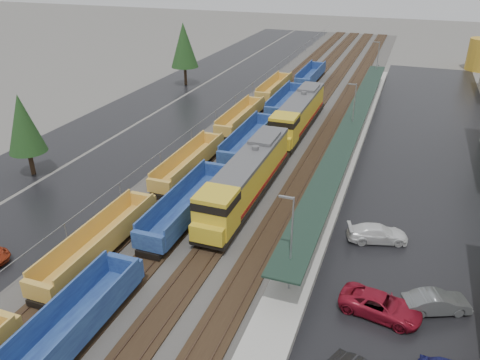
% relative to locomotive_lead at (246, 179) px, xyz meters
% --- Properties ---
extents(ballast_strip, '(20.00, 160.00, 0.08)m').
position_rel_locomotive_lead_xyz_m(ballast_strip, '(-2.00, 27.89, -2.43)').
color(ballast_strip, '#302D2B').
rests_on(ballast_strip, ground).
extents(trackbed, '(14.60, 160.00, 0.22)m').
position_rel_locomotive_lead_xyz_m(trackbed, '(-2.00, 27.89, -2.31)').
color(trackbed, black).
rests_on(trackbed, ground).
extents(west_parking_lot, '(10.00, 160.00, 0.02)m').
position_rel_locomotive_lead_xyz_m(west_parking_lot, '(-17.00, 27.89, -2.46)').
color(west_parking_lot, black).
rests_on(west_parking_lot, ground).
extents(west_road, '(9.00, 160.00, 0.02)m').
position_rel_locomotive_lead_xyz_m(west_road, '(-27.00, 27.89, -2.46)').
color(west_road, black).
rests_on(west_road, ground).
extents(east_commuter_lot, '(16.00, 100.00, 0.02)m').
position_rel_locomotive_lead_xyz_m(east_commuter_lot, '(17.00, 17.89, -2.46)').
color(east_commuter_lot, black).
rests_on(east_commuter_lot, ground).
extents(station_platform, '(3.00, 80.00, 8.00)m').
position_rel_locomotive_lead_xyz_m(station_platform, '(7.50, 17.90, -1.74)').
color(station_platform, '#9E9B93').
rests_on(station_platform, ground).
extents(chainlink_fence, '(0.08, 160.04, 2.02)m').
position_rel_locomotive_lead_xyz_m(chainlink_fence, '(-11.50, 26.33, -0.86)').
color(chainlink_fence, gray).
rests_on(chainlink_fence, ground).
extents(tree_west_near, '(3.96, 3.96, 9.00)m').
position_rel_locomotive_lead_xyz_m(tree_west_near, '(-24.00, -2.11, 3.35)').
color(tree_west_near, '#332316').
rests_on(tree_west_near, ground).
extents(tree_west_far, '(4.84, 4.84, 11.00)m').
position_rel_locomotive_lead_xyz_m(tree_west_far, '(-25.00, 37.89, 4.65)').
color(tree_west_far, '#332316').
rests_on(tree_west_far, ground).
extents(locomotive_lead, '(3.12, 20.57, 4.66)m').
position_rel_locomotive_lead_xyz_m(locomotive_lead, '(0.00, 0.00, 0.00)').
color(locomotive_lead, black).
rests_on(locomotive_lead, ground).
extents(locomotive_trail, '(3.12, 20.57, 4.66)m').
position_rel_locomotive_lead_xyz_m(locomotive_trail, '(0.00, 21.00, 0.00)').
color(locomotive_trail, black).
rests_on(locomotive_trail, ground).
extents(well_string_yellow, '(2.57, 97.19, 2.28)m').
position_rel_locomotive_lead_xyz_m(well_string_yellow, '(-8.00, -4.13, -1.33)').
color(well_string_yellow, gold).
rests_on(well_string_yellow, ground).
extents(well_string_blue, '(2.83, 101.46, 2.51)m').
position_rel_locomotive_lead_xyz_m(well_string_blue, '(-4.00, 4.09, -1.24)').
color(well_string_blue, navy).
rests_on(well_string_blue, ground).
extents(parked_car_east_b, '(3.41, 5.78, 1.51)m').
position_rel_locomotive_lead_xyz_m(parked_car_east_b, '(13.75, -11.78, -1.72)').
color(parked_car_east_b, maroon).
rests_on(parked_car_east_b, ground).
extents(parked_car_east_c, '(3.39, 5.39, 1.46)m').
position_rel_locomotive_lead_xyz_m(parked_car_east_c, '(12.72, -2.69, -1.75)').
color(parked_car_east_c, white).
rests_on(parked_car_east_c, ground).
extents(parked_car_east_e, '(3.26, 4.75, 1.48)m').
position_rel_locomotive_lead_xyz_m(parked_car_east_e, '(17.27, -10.18, -1.73)').
color(parked_car_east_e, '#505355').
rests_on(parked_car_east_e, ground).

